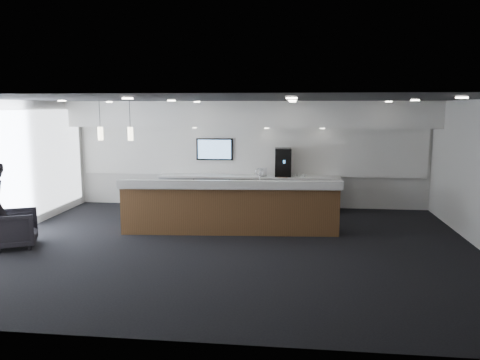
# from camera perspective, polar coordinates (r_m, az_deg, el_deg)

# --- Properties ---
(ground) EXTENTS (10.00, 10.00, 0.00)m
(ground) POSITION_cam_1_polar(r_m,az_deg,el_deg) (9.74, -1.06, -8.08)
(ground) COLOR black
(ground) RESTS_ON ground
(ceiling) EXTENTS (10.00, 8.00, 0.02)m
(ceiling) POSITION_cam_1_polar(r_m,az_deg,el_deg) (9.32, -1.11, 9.85)
(ceiling) COLOR black
(ceiling) RESTS_ON back_wall
(back_wall) EXTENTS (10.00, 0.02, 3.00)m
(back_wall) POSITION_cam_1_polar(r_m,az_deg,el_deg) (13.36, 1.20, 3.12)
(back_wall) COLOR silver
(back_wall) RESTS_ON ground
(soffit_bulkhead) EXTENTS (10.00, 0.90, 0.70)m
(soffit_bulkhead) POSITION_cam_1_polar(r_m,az_deg,el_deg) (12.85, 1.02, 8.03)
(soffit_bulkhead) COLOR white
(soffit_bulkhead) RESTS_ON back_wall
(alcove_panel) EXTENTS (9.80, 0.06, 1.40)m
(alcove_panel) POSITION_cam_1_polar(r_m,az_deg,el_deg) (13.32, 1.18, 3.54)
(alcove_panel) COLOR white
(alcove_panel) RESTS_ON back_wall
(window_blinds_wall) EXTENTS (0.04, 7.36, 2.55)m
(window_blinds_wall) POSITION_cam_1_polar(r_m,az_deg,el_deg) (11.20, -27.11, 1.02)
(window_blinds_wall) COLOR silver
(window_blinds_wall) RESTS_ON left_wall
(back_credenza) EXTENTS (5.06, 0.66, 0.95)m
(back_credenza) POSITION_cam_1_polar(r_m,az_deg,el_deg) (13.15, 1.03, -1.47)
(back_credenza) COLOR gray
(back_credenza) RESTS_ON ground
(wall_tv) EXTENTS (1.05, 0.08, 0.62)m
(wall_tv) POSITION_cam_1_polar(r_m,az_deg,el_deg) (13.38, -3.12, 3.76)
(wall_tv) COLOR black
(wall_tv) RESTS_ON back_wall
(pendant_left) EXTENTS (0.12, 0.12, 0.30)m
(pendant_left) POSITION_cam_1_polar(r_m,az_deg,el_deg) (10.69, -13.42, 5.47)
(pendant_left) COLOR #F7EAC0
(pendant_left) RESTS_ON ceiling
(pendant_right) EXTENTS (0.12, 0.12, 0.30)m
(pendant_right) POSITION_cam_1_polar(r_m,az_deg,el_deg) (10.95, -16.89, 5.40)
(pendant_right) COLOR #F7EAC0
(pendant_right) RESTS_ON ceiling
(ceiling_can_lights) EXTENTS (7.00, 5.00, 0.02)m
(ceiling_can_lights) POSITION_cam_1_polar(r_m,az_deg,el_deg) (9.32, -1.11, 9.66)
(ceiling_can_lights) COLOR white
(ceiling_can_lights) RESTS_ON ceiling
(service_counter) EXTENTS (5.00, 1.20, 1.49)m
(service_counter) POSITION_cam_1_polar(r_m,az_deg,el_deg) (10.68, -1.23, -3.37)
(service_counter) COLOR brown
(service_counter) RESTS_ON ground
(coffee_machine) EXTENTS (0.46, 0.58, 0.77)m
(coffee_machine) POSITION_cam_1_polar(r_m,az_deg,el_deg) (12.96, 5.26, 2.17)
(coffee_machine) COLOR black
(coffee_machine) RESTS_ON back_credenza
(info_sign_left) EXTENTS (0.15, 0.05, 0.21)m
(info_sign_left) POSITION_cam_1_polar(r_m,az_deg,el_deg) (12.92, 2.73, 0.91)
(info_sign_left) COLOR silver
(info_sign_left) RESTS_ON back_credenza
(info_sign_right) EXTENTS (0.18, 0.03, 0.24)m
(info_sign_right) POSITION_cam_1_polar(r_m,az_deg,el_deg) (12.95, 2.93, 1.00)
(info_sign_right) COLOR silver
(info_sign_right) RESTS_ON back_credenza
(armchair) EXTENTS (1.10, 1.09, 0.76)m
(armchair) POSITION_cam_1_polar(r_m,az_deg,el_deg) (10.65, -25.78, -5.38)
(armchair) COLOR black
(armchair) RESTS_ON ground
(cup_0) EXTENTS (0.09, 0.09, 0.09)m
(cup_0) POSITION_cam_1_polar(r_m,az_deg,el_deg) (12.93, 7.91, 0.58)
(cup_0) COLOR white
(cup_0) RESTS_ON back_credenza
(cup_1) EXTENTS (0.13, 0.13, 0.09)m
(cup_1) POSITION_cam_1_polar(r_m,az_deg,el_deg) (12.92, 7.29, 0.59)
(cup_1) COLOR white
(cup_1) RESTS_ON back_credenza
(cup_2) EXTENTS (0.11, 0.11, 0.09)m
(cup_2) POSITION_cam_1_polar(r_m,az_deg,el_deg) (12.92, 6.67, 0.60)
(cup_2) COLOR white
(cup_2) RESTS_ON back_credenza
(cup_3) EXTENTS (0.12, 0.12, 0.09)m
(cup_3) POSITION_cam_1_polar(r_m,az_deg,el_deg) (12.92, 6.05, 0.61)
(cup_3) COLOR white
(cup_3) RESTS_ON back_credenza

